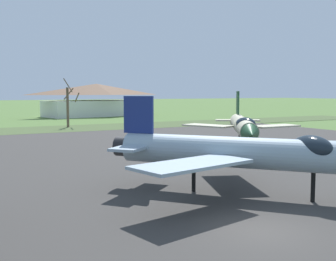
{
  "coord_description": "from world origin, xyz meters",
  "views": [
    {
      "loc": [
        -11.22,
        -12.51,
        5.56
      ],
      "look_at": [
        3.62,
        13.97,
        2.79
      ],
      "focal_mm": 44.98,
      "sensor_mm": 36.0,
      "label": 1
    }
  ],
  "objects_px": {
    "jet_fighter_front_left": "(243,125)",
    "visitor_building": "(97,100)",
    "jet_fighter_front_right": "(256,152)",
    "info_placard_front_left": "(271,159)"
  },
  "relations": [
    {
      "from": "jet_fighter_front_left",
      "to": "visitor_building",
      "type": "relative_size",
      "value": 0.57
    },
    {
      "from": "jet_fighter_front_right",
      "to": "jet_fighter_front_left",
      "type": "bearing_deg",
      "value": 52.84
    },
    {
      "from": "info_placard_front_left",
      "to": "visitor_building",
      "type": "height_order",
      "value": "visitor_building"
    },
    {
      "from": "jet_fighter_front_left",
      "to": "visitor_building",
      "type": "xyz_separation_m",
      "value": [
        7.54,
        62.31,
        1.4
      ]
    },
    {
      "from": "jet_fighter_front_right",
      "to": "visitor_building",
      "type": "xyz_separation_m",
      "value": [
        18.87,
        77.26,
        1.35
      ]
    },
    {
      "from": "jet_fighter_front_right",
      "to": "visitor_building",
      "type": "distance_m",
      "value": 79.55
    },
    {
      "from": "jet_fighter_front_right",
      "to": "info_placard_front_left",
      "type": "bearing_deg",
      "value": 42.3
    },
    {
      "from": "visitor_building",
      "to": "jet_fighter_front_left",
      "type": "bearing_deg",
      "value": -96.9
    },
    {
      "from": "jet_fighter_front_left",
      "to": "info_placard_front_left",
      "type": "relative_size",
      "value": 16.67
    },
    {
      "from": "visitor_building",
      "to": "jet_fighter_front_right",
      "type": "bearing_deg",
      "value": -103.73
    }
  ]
}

